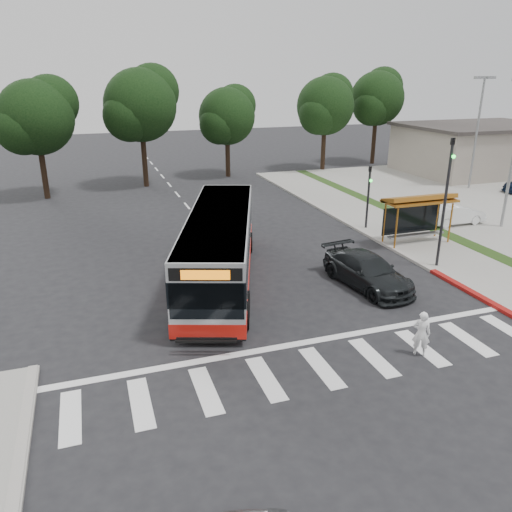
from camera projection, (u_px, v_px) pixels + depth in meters
name	position (u px, v px, depth m)	size (l,w,h in m)	color
ground	(270.00, 306.00, 21.25)	(140.00, 140.00, 0.00)	black
sidewalk_east	(389.00, 228.00, 31.65)	(4.00, 40.00, 0.12)	gray
curb_east	(361.00, 231.00, 31.05)	(0.30, 40.00, 0.15)	#9E9991
curb_east_red	(476.00, 295.00, 22.16)	(0.32, 6.00, 0.15)	maroon
commercial_building	(479.00, 150.00, 49.08)	(14.00, 10.00, 4.40)	gray
building_roof_cap	(483.00, 126.00, 48.27)	(14.60, 10.60, 0.30)	#383330
crosswalk_ladder	(322.00, 367.00, 16.80)	(18.00, 2.60, 0.01)	silver
bus_shelter	(418.00, 204.00, 28.23)	(4.20, 1.60, 2.86)	#9E5E1A
traffic_signal_ne_tall	(446.00, 193.00, 24.13)	(0.18, 0.37, 6.50)	black
traffic_signal_ne_short	(369.00, 191.00, 30.83)	(0.18, 0.37, 4.00)	black
lot_light_mid	(479.00, 118.00, 40.66)	(1.90, 0.35, 9.01)	gray
tree_ne_a	(326.00, 105.00, 48.84)	(6.16, 5.74, 9.30)	black
tree_ne_b	(378.00, 97.00, 52.54)	(6.16, 5.74, 10.02)	black
tree_north_a	(141.00, 104.00, 41.46)	(6.60, 6.15, 10.17)	black
tree_north_b	(227.00, 115.00, 46.07)	(5.72, 5.33, 8.43)	black
tree_north_c	(37.00, 116.00, 37.49)	(6.16, 5.74, 9.30)	black
transit_bus	(220.00, 248.00, 23.37)	(2.74, 12.65, 3.27)	#AEB1B3
pedestrian	(421.00, 333.00, 17.30)	(0.61, 0.40, 1.67)	white
dark_sedan	(367.00, 271.00, 22.98)	(2.10, 5.16, 1.50)	black
parked_car_1	(455.00, 214.00, 32.25)	(1.36, 3.91, 1.29)	white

